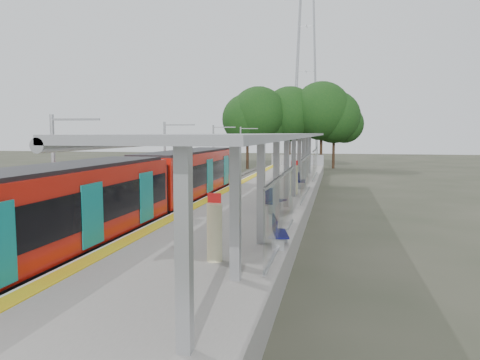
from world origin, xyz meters
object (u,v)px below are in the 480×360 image
Objects in this scene: bench_far at (300,180)px; info_pillar_near at (215,232)px; train at (142,189)px; litter_bin at (265,197)px; bench_mid at (273,199)px; info_pillar_far at (294,180)px; bench_near at (278,231)px.

info_pillar_near reaches higher than bench_far.
train is 30.49× the size of litter_bin.
train is 13.93× the size of info_pillar_near.
bench_mid is 0.86× the size of info_pillar_near.
info_pillar_near is 15.38m from info_pillar_far.
bench_near is 16.52m from bench_far.
info_pillar_far is (-0.13, -3.27, 0.31)m from bench_far.
bench_far is 0.78× the size of info_pillar_far.
info_pillar_near is at bearing -74.70° from bench_mid.
bench_far reaches higher than bench_near.
train is 9.47m from info_pillar_near.
train reaches higher than bench_mid.
bench_mid is 6.59m from info_pillar_far.
litter_bin is at bearing 92.91° from info_pillar_near.
bench_far is at bearing 105.38° from bench_mid.
bench_far is (6.59, 10.95, -0.48)m from train.
info_pillar_far is (0.92, 15.35, 0.03)m from info_pillar_near.
bench_mid is 9.86m from bench_far.
bench_mid is 0.84× the size of info_pillar_far.
info_pillar_far reaches higher than bench_far.
train is at bearing 128.05° from info_pillar_near.
bench_near is 13.26m from info_pillar_far.
bench_mid is at bearing -70.30° from litter_bin.
bench_mid is at bearing 88.94° from info_pillar_near.
bench_far is at bearing 79.44° from bench_near.
bench_far is 8.17m from litter_bin.
info_pillar_far reaches higher than bench_mid.
info_pillar_far is 4.94m from litter_bin.
bench_mid is 1.07× the size of bench_far.
info_pillar_near reaches higher than bench_mid.
bench_near is 6.75m from bench_mid.
train reaches higher than litter_bin.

